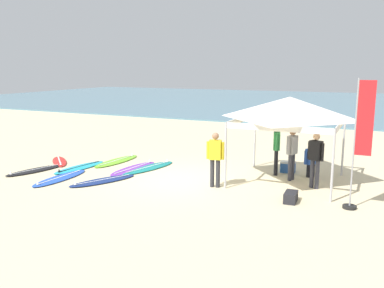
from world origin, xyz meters
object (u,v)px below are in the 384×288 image
(surfboard_black, at_px, (35,170))
(person_blue, at_px, (311,158))
(surfboard_red, at_px, (59,161))
(person_green, at_px, (277,147))
(surfboard_blue, at_px, (60,178))
(person_black, at_px, (315,157))
(surfboard_navy, at_px, (103,181))
(surfboard_teal, at_px, (148,168))
(banner_flag, at_px, (358,150))
(gear_bag_near_tent, at_px, (291,197))
(cooler_box, at_px, (288,167))
(surfboard_purple, at_px, (134,168))
(person_grey, at_px, (292,151))
(surfboard_lime, at_px, (117,161))
(canopy_tent, at_px, (290,108))
(surfboard_cyan, at_px, (80,167))
(person_yellow, at_px, (215,156))

(surfboard_black, distance_m, person_blue, 9.68)
(surfboard_red, distance_m, person_green, 8.33)
(surfboard_blue, height_order, person_black, person_black)
(surfboard_navy, relative_size, surfboard_teal, 0.89)
(banner_flag, bearing_deg, gear_bag_near_tent, -175.86)
(surfboard_navy, height_order, cooler_box, cooler_box)
(surfboard_purple, xyz_separation_m, person_grey, (5.49, 0.96, 0.95))
(person_green, xyz_separation_m, cooler_box, (0.32, 0.48, -0.79))
(surfboard_purple, height_order, cooler_box, cooler_box)
(banner_flag, bearing_deg, surfboard_lime, 167.87)
(person_green, height_order, gear_bag_near_tent, person_green)
(banner_flag, bearing_deg, canopy_tent, 139.10)
(surfboard_navy, distance_m, person_black, 6.76)
(surfboard_black, bearing_deg, surfboard_purple, 29.51)
(surfboard_lime, bearing_deg, banner_flag, -12.13)
(canopy_tent, relative_size, gear_bag_near_tent, 5.36)
(surfboard_black, relative_size, surfboard_lime, 0.90)
(person_black, bearing_deg, cooler_box, 125.64)
(surfboard_purple, distance_m, gear_bag_near_tent, 6.08)
(surfboard_teal, bearing_deg, banner_flag, -11.68)
(surfboard_navy, relative_size, surfboard_blue, 0.98)
(surfboard_blue, xyz_separation_m, person_green, (6.36, 3.59, 0.95))
(surfboard_black, distance_m, person_black, 9.64)
(surfboard_cyan, xyz_separation_m, person_black, (8.21, 1.05, 0.95))
(surfboard_red, height_order, person_green, person_green)
(surfboard_black, bearing_deg, person_black, 12.44)
(person_blue, height_order, gear_bag_near_tent, person_blue)
(surfboard_black, distance_m, gear_bag_near_tent, 9.01)
(surfboard_lime, bearing_deg, person_green, 6.61)
(person_grey, height_order, person_blue, person_grey)
(surfboard_navy, distance_m, surfboard_purple, 1.81)
(canopy_tent, xyz_separation_m, surfboard_lime, (-6.65, 0.01, -2.35))
(person_green, bearing_deg, surfboard_blue, -150.56)
(surfboard_black, relative_size, person_yellow, 1.31)
(surfboard_teal, xyz_separation_m, person_yellow, (3.09, -1.15, 0.95))
(person_black, xyz_separation_m, banner_flag, (1.26, -1.50, 0.59))
(surfboard_purple, height_order, person_blue, person_blue)
(surfboard_cyan, distance_m, surfboard_purple, 2.01)
(person_black, relative_size, gear_bag_near_tent, 2.85)
(person_green, height_order, cooler_box, person_green)
(canopy_tent, relative_size, surfboard_navy, 1.37)
(surfboard_navy, distance_m, person_green, 5.94)
(surfboard_red, distance_m, banner_flag, 10.96)
(person_grey, distance_m, person_yellow, 2.67)
(surfboard_blue, height_order, person_green, person_green)
(canopy_tent, bearing_deg, person_black, -22.70)
(cooler_box, bearing_deg, surfboard_blue, -148.63)
(surfboard_cyan, height_order, banner_flag, banner_flag)
(person_green, bearing_deg, person_blue, 9.45)
(surfboard_blue, relative_size, person_black, 1.39)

